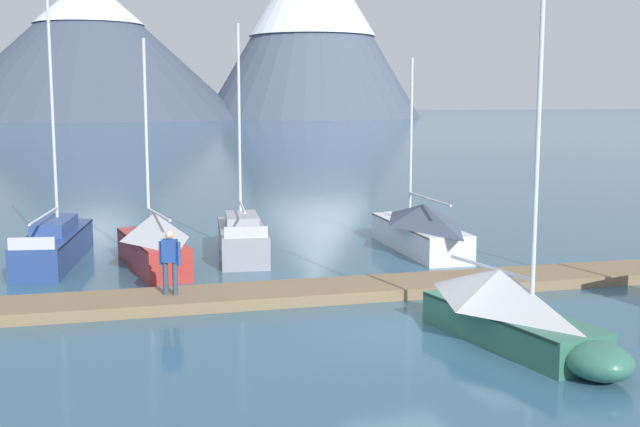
{
  "coord_description": "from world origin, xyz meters",
  "views": [
    {
      "loc": [
        -7.79,
        -16.32,
        5.34
      ],
      "look_at": [
        0.0,
        6.0,
        2.0
      ],
      "focal_mm": 45.55,
      "sensor_mm": 36.0,
      "label": 1
    }
  ],
  "objects_px": {
    "person_on_dock": "(170,258)",
    "sailboat_mid_dock_starboard": "(514,310)",
    "sailboat_far_berth": "(417,227)",
    "sailboat_second_berth": "(151,241)",
    "sailboat_nearest_berth": "(58,241)",
    "sailboat_mid_dock_port": "(241,236)"
  },
  "relations": [
    {
      "from": "sailboat_mid_dock_port",
      "to": "sailboat_far_berth",
      "type": "height_order",
      "value": "sailboat_mid_dock_port"
    },
    {
      "from": "sailboat_mid_dock_port",
      "to": "person_on_dock",
      "type": "height_order",
      "value": "sailboat_mid_dock_port"
    },
    {
      "from": "sailboat_second_berth",
      "to": "sailboat_far_berth",
      "type": "xyz_separation_m",
      "value": [
        9.41,
        0.19,
        -0.06
      ]
    },
    {
      "from": "sailboat_mid_dock_port",
      "to": "sailboat_mid_dock_starboard",
      "type": "xyz_separation_m",
      "value": [
        3.1,
        -12.18,
        0.14
      ]
    },
    {
      "from": "sailboat_mid_dock_starboard",
      "to": "sailboat_nearest_berth",
      "type": "bearing_deg",
      "value": 124.4
    },
    {
      "from": "sailboat_far_berth",
      "to": "person_on_dock",
      "type": "bearing_deg",
      "value": -151.87
    },
    {
      "from": "sailboat_nearest_berth",
      "to": "person_on_dock",
      "type": "relative_size",
      "value": 5.23
    },
    {
      "from": "sailboat_nearest_berth",
      "to": "sailboat_far_berth",
      "type": "relative_size",
      "value": 1.23
    },
    {
      "from": "sailboat_mid_dock_starboard",
      "to": "sailboat_mid_dock_port",
      "type": "bearing_deg",
      "value": 104.28
    },
    {
      "from": "sailboat_nearest_berth",
      "to": "sailboat_second_berth",
      "type": "bearing_deg",
      "value": -42.16
    },
    {
      "from": "sailboat_far_berth",
      "to": "sailboat_second_berth",
      "type": "bearing_deg",
      "value": -178.86
    },
    {
      "from": "sailboat_nearest_berth",
      "to": "person_on_dock",
      "type": "distance_m",
      "value": 7.9
    },
    {
      "from": "person_on_dock",
      "to": "sailboat_mid_dock_starboard",
      "type": "bearing_deg",
      "value": -42.02
    },
    {
      "from": "sailboat_far_berth",
      "to": "sailboat_nearest_berth",
      "type": "bearing_deg",
      "value": 169.22
    },
    {
      "from": "sailboat_mid_dock_starboard",
      "to": "person_on_dock",
      "type": "height_order",
      "value": "sailboat_mid_dock_starboard"
    },
    {
      "from": "sailboat_mid_dock_starboard",
      "to": "sailboat_second_berth",
      "type": "bearing_deg",
      "value": 120.43
    },
    {
      "from": "sailboat_mid_dock_port",
      "to": "sailboat_mid_dock_starboard",
      "type": "distance_m",
      "value": 12.57
    },
    {
      "from": "sailboat_mid_dock_port",
      "to": "person_on_dock",
      "type": "xyz_separation_m",
      "value": [
        -3.43,
        -6.3,
        0.62
      ]
    },
    {
      "from": "sailboat_nearest_berth",
      "to": "sailboat_mid_dock_starboard",
      "type": "xyz_separation_m",
      "value": [
        9.12,
        -13.32,
        0.16
      ]
    },
    {
      "from": "sailboat_second_berth",
      "to": "sailboat_mid_dock_starboard",
      "type": "height_order",
      "value": "sailboat_mid_dock_starboard"
    },
    {
      "from": "sailboat_mid_dock_port",
      "to": "sailboat_far_berth",
      "type": "bearing_deg",
      "value": -10.84
    },
    {
      "from": "sailboat_nearest_berth",
      "to": "sailboat_second_berth",
      "type": "height_order",
      "value": "sailboat_nearest_berth"
    }
  ]
}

